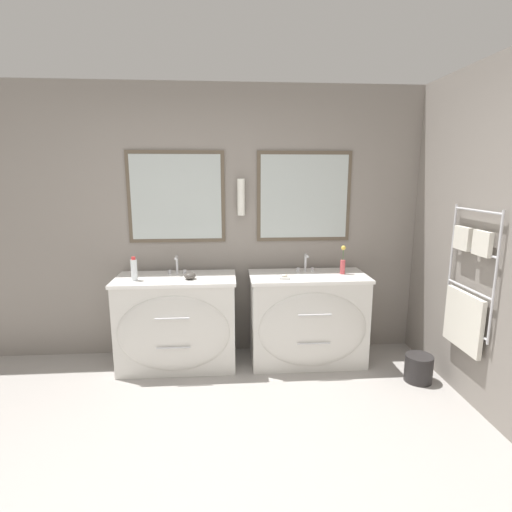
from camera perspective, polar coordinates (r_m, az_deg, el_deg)
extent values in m
cube|color=gray|center=(3.93, -7.16, 4.58)|extent=(5.78, 0.06, 2.60)
cube|color=brown|center=(3.89, -11.31, 8.25)|extent=(0.92, 0.01, 0.86)
cube|color=#B2BCBA|center=(3.88, -11.33, 8.24)|extent=(0.85, 0.01, 0.79)
cube|color=brown|center=(3.93, 6.86, 8.42)|extent=(0.92, 0.01, 0.86)
cube|color=#B2BCBA|center=(3.92, 6.89, 8.41)|extent=(0.85, 0.01, 0.79)
cylinder|color=white|center=(3.82, -2.15, 8.40)|extent=(0.07, 0.07, 0.34)
cube|color=silver|center=(3.86, -2.17, 8.44)|extent=(0.05, 0.02, 0.08)
cube|color=gray|center=(3.37, 30.55, 1.94)|extent=(0.06, 4.10, 2.60)
cylinder|color=silver|center=(3.23, 30.99, -2.88)|extent=(0.02, 0.02, 0.96)
cylinder|color=silver|center=(3.68, 26.08, -0.81)|extent=(0.02, 0.02, 0.96)
cylinder|color=silver|center=(3.39, 29.10, 5.68)|extent=(0.02, 0.56, 0.02)
cylinder|color=silver|center=(3.42, 28.61, 0.67)|extent=(0.02, 0.56, 0.02)
cylinder|color=silver|center=(3.48, 28.14, -4.19)|extent=(0.02, 0.56, 0.02)
cylinder|color=silver|center=(3.57, 27.68, -8.85)|extent=(0.02, 0.56, 0.02)
cube|color=silver|center=(3.55, 27.50, -8.18)|extent=(0.04, 0.47, 0.45)
cube|color=silver|center=(3.30, 29.61, 1.56)|extent=(0.04, 0.19, 0.18)
cube|color=silver|center=(3.50, 27.42, 2.26)|extent=(0.04, 0.19, 0.18)
cube|color=silver|center=(3.84, -11.16, -9.39)|extent=(1.06, 0.51, 0.82)
ellipsoid|color=silver|center=(3.60, -11.65, -10.84)|extent=(0.98, 0.11, 0.69)
cube|color=white|center=(3.71, -11.42, -3.21)|extent=(1.09, 0.54, 0.03)
ellipsoid|color=white|center=(3.69, -11.45, -3.70)|extent=(0.36, 0.31, 0.08)
cylinder|color=silver|center=(3.48, -11.90, -8.74)|extent=(0.29, 0.01, 0.01)
cylinder|color=silver|center=(3.58, -11.72, -12.71)|extent=(0.29, 0.01, 0.01)
cube|color=silver|center=(3.88, 7.29, -9.02)|extent=(1.06, 0.51, 0.82)
ellipsoid|color=silver|center=(3.65, 8.10, -10.41)|extent=(0.98, 0.11, 0.69)
cube|color=white|center=(3.76, 7.46, -2.90)|extent=(1.09, 0.54, 0.03)
ellipsoid|color=white|center=(3.74, 7.53, -3.38)|extent=(0.36, 0.31, 0.08)
cylinder|color=silver|center=(3.53, 8.41, -8.32)|extent=(0.29, 0.01, 0.01)
cylinder|color=silver|center=(3.63, 8.28, -12.25)|extent=(0.29, 0.01, 0.01)
cylinder|color=silver|center=(3.82, -11.22, -1.21)|extent=(0.02, 0.02, 0.17)
cylinder|color=silver|center=(3.76, -11.35, -0.25)|extent=(0.02, 0.09, 0.02)
cylinder|color=silver|center=(3.85, -12.22, -2.21)|extent=(0.03, 0.03, 0.04)
cylinder|color=silver|center=(3.83, -10.14, -2.19)|extent=(0.03, 0.03, 0.04)
cylinder|color=silver|center=(3.87, 7.08, -0.93)|extent=(0.02, 0.02, 0.17)
cylinder|color=silver|center=(3.81, 7.25, 0.02)|extent=(0.02, 0.09, 0.02)
cylinder|color=silver|center=(3.87, 6.04, -1.93)|extent=(0.03, 0.03, 0.04)
cylinder|color=silver|center=(3.90, 8.07, -1.88)|extent=(0.03, 0.03, 0.04)
cylinder|color=silver|center=(3.66, -17.02, -1.94)|extent=(0.05, 0.05, 0.19)
cylinder|color=red|center=(3.64, -17.12, -0.31)|extent=(0.04, 0.04, 0.02)
ellipsoid|color=#4C4742|center=(3.61, -9.42, -2.80)|extent=(0.10, 0.10, 0.06)
cylinder|color=#CC4C51|center=(3.83, 12.27, -1.55)|extent=(0.05, 0.05, 0.13)
cylinder|color=#477238|center=(3.80, 12.35, 0.28)|extent=(0.01, 0.01, 0.12)
sphere|color=#E5BF47|center=(3.79, 12.39, 1.15)|extent=(0.04, 0.04, 0.04)
cube|color=white|center=(3.57, 4.07, -3.15)|extent=(0.09, 0.06, 0.02)
ellipsoid|color=#F2E5CC|center=(3.56, 4.07, -2.80)|extent=(0.05, 0.04, 0.02)
cylinder|color=#282626|center=(3.87, 22.21, -14.62)|extent=(0.24, 0.24, 0.24)
torus|color=#282626|center=(3.82, 22.34, -13.10)|extent=(0.24, 0.24, 0.01)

